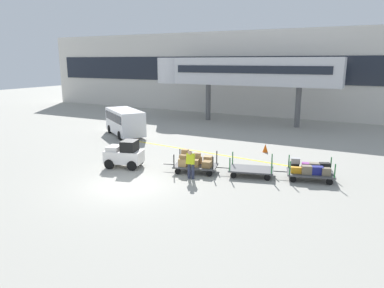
# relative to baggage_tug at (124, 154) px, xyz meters

# --- Properties ---
(ground_plane) EXTENTS (120.00, 120.00, 0.00)m
(ground_plane) POSITION_rel_baggage_tug_xyz_m (2.02, -2.47, -0.75)
(ground_plane) COLOR #9E9B91
(apron_lead_line) EXTENTS (15.39, 1.89, 0.01)m
(apron_lead_line) POSITION_rel_baggage_tug_xyz_m (2.45, 5.19, -0.75)
(apron_lead_line) COLOR yellow
(apron_lead_line) RESTS_ON ground_plane
(terminal_building) EXTENTS (61.72, 2.51, 9.18)m
(terminal_building) POSITION_rel_baggage_tug_xyz_m (2.02, 23.51, 3.84)
(terminal_building) COLOR beige
(terminal_building) RESTS_ON ground_plane
(jet_bridge) EXTENTS (18.50, 3.00, 6.28)m
(jet_bridge) POSITION_rel_baggage_tug_xyz_m (-0.08, 17.52, 4.18)
(jet_bridge) COLOR silver
(jet_bridge) RESTS_ON ground_plane
(baggage_tug) EXTENTS (2.31, 1.67, 1.58)m
(baggage_tug) POSITION_rel_baggage_tug_xyz_m (0.00, 0.00, 0.00)
(baggage_tug) COLOR white
(baggage_tug) RESTS_ON ground_plane
(baggage_cart_lead) EXTENTS (3.09, 1.94, 1.15)m
(baggage_cart_lead) POSITION_rel_baggage_tug_xyz_m (3.94, 1.08, -0.21)
(baggage_cart_lead) COLOR #4C4C4F
(baggage_cart_lead) RESTS_ON ground_plane
(baggage_cart_middle) EXTENTS (3.09, 1.94, 1.10)m
(baggage_cart_middle) POSITION_rel_baggage_tug_xyz_m (6.93, 1.81, -0.41)
(baggage_cart_middle) COLOR #4C4C4F
(baggage_cart_middle) RESTS_ON ground_plane
(baggage_cart_tail) EXTENTS (3.09, 1.94, 1.10)m
(baggage_cart_tail) POSITION_rel_baggage_tug_xyz_m (9.83, 2.59, -0.23)
(baggage_cart_tail) COLOR #4C4C4F
(baggage_cart_tail) RESTS_ON ground_plane
(baggage_handler) EXTENTS (0.48, 0.50, 1.56)m
(baggage_handler) POSITION_rel_baggage_tug_xyz_m (4.34, -0.13, 0.11)
(baggage_handler) COLOR #2D334C
(baggage_handler) RESTS_ON ground_plane
(shuttle_van) EXTENTS (5.02, 4.30, 2.10)m
(shuttle_van) POSITION_rel_baggage_tug_xyz_m (-5.60, 7.26, 0.48)
(shuttle_van) COLOR silver
(shuttle_van) RESTS_ON ground_plane
(safety_cone_near) EXTENTS (0.36, 0.36, 0.55)m
(safety_cone_near) POSITION_rel_baggage_tug_xyz_m (6.19, 7.09, -0.48)
(safety_cone_near) COLOR #EA590F
(safety_cone_near) RESTS_ON ground_plane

